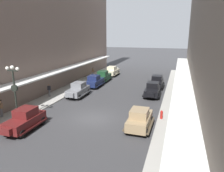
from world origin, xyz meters
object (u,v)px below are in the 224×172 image
object	(u,v)px
pedestrian_0	(185,88)
parked_car_5	(78,89)
pedestrian_2	(184,116)
parked_car_4	(112,71)
lamp_post_with_clock	(15,91)
pedestrian_1	(1,108)
parked_car_0	(140,118)
fire_hydrant	(161,115)
parked_car_1	(25,119)
parked_car_2	(157,82)
parked_car_3	(95,81)
parked_car_7	(152,89)
pedestrian_4	(93,72)
parked_car_6	(103,76)
pedestrian_3	(49,90)

from	to	relation	value
pedestrian_0	parked_car_5	bearing A→B (deg)	-160.59
pedestrian_0	pedestrian_2	distance (m)	10.24
pedestrian_2	parked_car_4	bearing A→B (deg)	122.89
lamp_post_with_clock	pedestrian_1	distance (m)	2.89
parked_car_0	parked_car_4	distance (m)	23.46
parked_car_0	lamp_post_with_clock	world-z (taller)	lamp_post_with_clock
parked_car_0	fire_hydrant	world-z (taller)	parked_car_0
parked_car_1	parked_car_2	size ratio (longest dim) A/B	1.00
parked_car_0	parked_car_3	size ratio (longest dim) A/B	1.00
pedestrian_2	fire_hydrant	bearing A→B (deg)	154.42
parked_car_3	pedestrian_2	world-z (taller)	parked_car_3
parked_car_7	pedestrian_4	xyz separation A→B (m)	(-12.01, 8.75, 0.07)
pedestrian_4	parked_car_1	bearing A→B (deg)	-82.57
parked_car_2	parked_car_7	distance (m)	4.65
parked_car_1	pedestrian_2	distance (m)	13.78
parked_car_1	parked_car_7	world-z (taller)	same
lamp_post_with_clock	pedestrian_0	size ratio (longest dim) A/B	3.09
pedestrian_1	parked_car_3	bearing A→B (deg)	74.24
parked_car_4	pedestrian_2	size ratio (longest dim) A/B	2.57
pedestrian_2	pedestrian_4	bearing A→B (deg)	132.43
parked_car_1	pedestrian_0	xyz separation A→B (m)	(13.15, 14.87, 0.07)
parked_car_5	pedestrian_2	distance (m)	14.18
parked_car_0	parked_car_6	distance (m)	18.89
lamp_post_with_clock	pedestrian_4	xyz separation A→B (m)	(-1.09, 20.81, -1.97)
parked_car_0	parked_car_3	bearing A→B (deg)	126.79
parked_car_0	parked_car_5	bearing A→B (deg)	142.91
parked_car_5	fire_hydrant	xyz separation A→B (m)	(11.03, -4.64, -0.38)
lamp_post_with_clock	pedestrian_1	size ratio (longest dim) A/B	3.09
parked_car_0	parked_car_2	world-z (taller)	same
parked_car_5	pedestrian_3	world-z (taller)	parked_car_5
pedestrian_0	parked_car_2	bearing A→B (deg)	142.85
pedestrian_0	pedestrian_1	size ratio (longest dim) A/B	1.00
parked_car_1	parked_car_7	distance (m)	16.06
parked_car_5	parked_car_6	size ratio (longest dim) A/B	1.00
parked_car_0	parked_car_1	xyz separation A→B (m)	(-9.34, -3.13, 0.00)
parked_car_5	pedestrian_1	bearing A→B (deg)	-113.40
lamp_post_with_clock	pedestrian_4	bearing A→B (deg)	93.01
parked_car_6	pedestrian_4	size ratio (longest dim) A/B	2.57
pedestrian_1	parked_car_0	bearing A→B (deg)	7.56
parked_car_4	lamp_post_with_clock	size ratio (longest dim) A/B	0.83
fire_hydrant	parked_car_1	bearing A→B (deg)	-153.06
pedestrian_3	pedestrian_4	distance (m)	13.32
parked_car_4	parked_car_3	bearing A→B (deg)	-89.48
fire_hydrant	pedestrian_3	world-z (taller)	pedestrian_3
lamp_post_with_clock	parked_car_2	bearing A→B (deg)	56.73
pedestrian_0	pedestrian_3	size ratio (longest dim) A/B	1.02
pedestrian_2	pedestrian_1	bearing A→B (deg)	-169.08
parked_car_5	pedestrian_0	bearing A→B (deg)	19.41
pedestrian_3	pedestrian_4	xyz separation A→B (m)	(0.47, 13.31, 0.02)
parked_car_7	fire_hydrant	distance (m)	7.85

